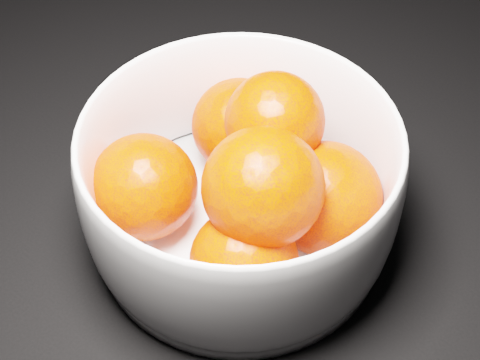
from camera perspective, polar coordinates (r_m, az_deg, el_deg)
The scene contains 2 objects.
bowl at distance 0.50m, azimuth 0.00°, elevation -0.45°, with size 0.24×0.24×0.12m.
orange_pile at distance 0.49m, azimuth 0.77°, elevation 0.00°, with size 0.20×0.18×0.13m.
Camera 1 is at (0.09, -0.51, 0.43)m, focal length 50.00 mm.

